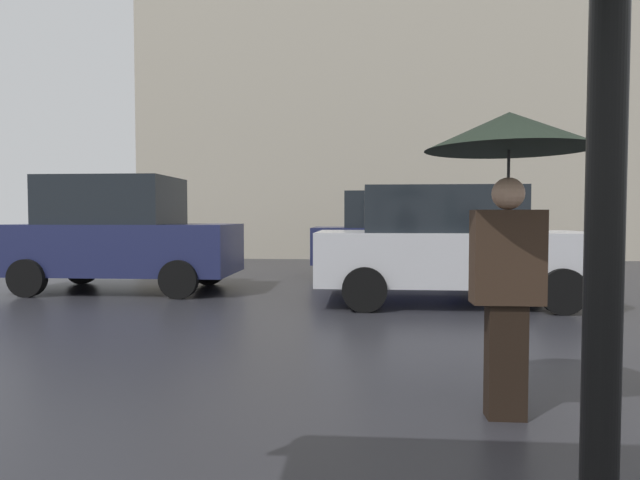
{
  "coord_description": "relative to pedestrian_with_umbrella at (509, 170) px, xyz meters",
  "views": [
    {
      "loc": [
        -1.02,
        -2.11,
        1.36
      ],
      "look_at": [
        -1.49,
        4.21,
        1.08
      ],
      "focal_mm": 30.28,
      "sensor_mm": 36.0,
      "label": 1
    }
  ],
  "objects": [
    {
      "name": "pedestrian_with_umbrella",
      "position": [
        0.0,
        0.0,
        0.0
      ],
      "size": [
        1.11,
        1.11,
        2.04
      ],
      "rotation": [
        0.0,
        0.0,
        4.21
      ],
      "color": "black",
      "rests_on": "ground"
    },
    {
      "name": "parked_car_left",
      "position": [
        0.39,
        4.9,
        -0.74
      ],
      "size": [
        4.19,
        2.06,
        1.81
      ],
      "rotation": [
        0.0,
        0.0,
        3.37
      ],
      "color": "silver",
      "rests_on": "ground"
    },
    {
      "name": "parked_car_right",
      "position": [
        -5.32,
        5.87,
        -0.64
      ],
      "size": [
        4.01,
        1.97,
        2.07
      ],
      "rotation": [
        0.0,
        0.0,
        3.33
      ],
      "color": "#1E234C",
      "rests_on": "ground"
    },
    {
      "name": "parked_car_distant",
      "position": [
        -0.03,
        8.58,
        -0.71
      ],
      "size": [
        4.15,
        1.84,
        1.91
      ],
      "rotation": [
        0.0,
        0.0,
        0.2
      ],
      "color": "#1E234C",
      "rests_on": "ground"
    },
    {
      "name": "building_block",
      "position": [
        0.04,
        14.58,
        4.41
      ],
      "size": [
        16.49,
        2.54,
        12.15
      ],
      "primitive_type": "cube",
      "color": "#B2A893",
      "rests_on": "ground"
    }
  ]
}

